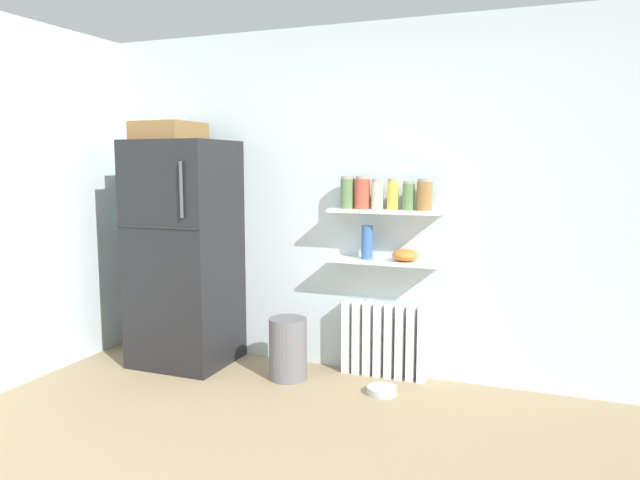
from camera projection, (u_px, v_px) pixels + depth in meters
name	position (u px, v px, depth m)	size (l,w,h in m)	color
ground_plane	(280.00, 457.00, 3.25)	(7.04, 7.04, 0.00)	#9E8460
back_wall	(367.00, 201.00, 4.51)	(7.04, 0.10, 2.60)	silver
refrigerator	(184.00, 249.00, 4.71)	(0.72, 0.70, 1.90)	black
radiator	(384.00, 340.00, 4.45)	(0.64, 0.12, 0.56)	white
wall_shelf_lower	(384.00, 262.00, 4.35)	(0.82, 0.22, 0.03)	white
wall_shelf_upper	(385.00, 211.00, 4.30)	(0.82, 0.22, 0.03)	white
storage_jar_0	(347.00, 193.00, 4.39)	(0.10, 0.10, 0.24)	#5B7F4C
storage_jar_1	(362.00, 193.00, 4.35)	(0.11, 0.11, 0.24)	#C64C38
storage_jar_2	(377.00, 194.00, 4.31)	(0.09, 0.09, 0.22)	beige
storage_jar_3	(393.00, 194.00, 4.26)	(0.08, 0.08, 0.22)	yellow
storage_jar_4	(408.00, 196.00, 4.22)	(0.08, 0.08, 0.21)	#5B7F4C
storage_jar_5	(424.00, 195.00, 4.18)	(0.11, 0.11, 0.22)	olive
vase	(367.00, 242.00, 4.38)	(0.08, 0.08, 0.25)	#38609E
shelf_bowl	(406.00, 255.00, 4.28)	(0.19, 0.19, 0.09)	orange
trash_bin	(288.00, 349.00, 4.41)	(0.28, 0.28, 0.46)	slate
pet_food_bowl	(382.00, 390.00, 4.13)	(0.21, 0.21, 0.05)	#B7B7BC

